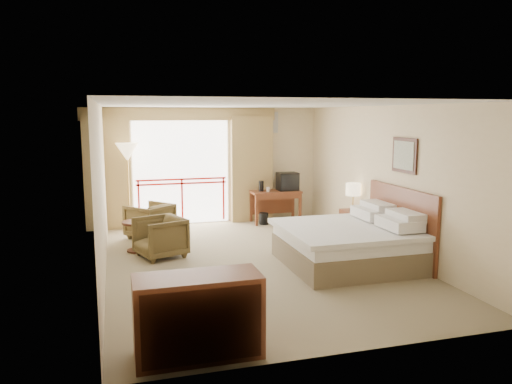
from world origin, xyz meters
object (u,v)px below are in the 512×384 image
object	(u,v)px
wastebasket	(264,219)
armchair_near	(161,257)
nightstand	(353,225)
armchair_far	(150,238)
dresser	(198,316)
floor_lamp	(127,155)
table_lamp	(353,190)
bed	(350,243)
tv	(288,182)
desk	(275,197)
side_table	(137,231)

from	to	relation	value
wastebasket	armchair_near	bearing A→B (deg)	-141.22
nightstand	armchair_near	xyz separation A→B (m)	(-3.91, -0.19, -0.31)
armchair_near	armchair_far	bearing A→B (deg)	163.23
dresser	floor_lamp	bearing A→B (deg)	94.80
table_lamp	armchair_near	size ratio (longest dim) A/B	0.67
bed	tv	world-z (taller)	tv
armchair_far	dresser	xyz separation A→B (m)	(0.12, -5.36, 0.44)
armchair_far	dresser	bearing A→B (deg)	51.30
armchair_far	dresser	world-z (taller)	dresser
nightstand	dresser	distance (m)	5.63
armchair_far	floor_lamp	distance (m)	1.91
wastebasket	armchair_far	bearing A→B (deg)	-167.31
desk	armchair_near	distance (m)	3.72
bed	armchair_near	world-z (taller)	bed
tv	side_table	bearing A→B (deg)	-134.33
bed	nightstand	xyz separation A→B (m)	(0.86, 1.56, -0.07)
floor_lamp	dresser	bearing A→B (deg)	-85.45
table_lamp	side_table	distance (m)	4.36
armchair_far	side_table	distance (m)	1.10
side_table	armchair_near	bearing A→B (deg)	-51.49
table_lamp	floor_lamp	bearing A→B (deg)	154.44
bed	wastebasket	size ratio (longest dim) A/B	7.86
table_lamp	tv	size ratio (longest dim) A/B	1.13
table_lamp	desk	bearing A→B (deg)	116.84
tv	armchair_far	world-z (taller)	tv
nightstand	dresser	world-z (taller)	dresser
table_lamp	armchair_near	distance (m)	4.05
nightstand	table_lamp	world-z (taller)	table_lamp
desk	armchair_far	world-z (taller)	desk
desk	dresser	distance (m)	6.78
nightstand	wastebasket	bearing A→B (deg)	127.42
tv	armchair_far	distance (m)	3.49
armchair_near	dresser	distance (m)	3.92
bed	tv	size ratio (longest dim) A/B	4.51
nightstand	armchair_far	bearing A→B (deg)	164.01
wastebasket	dresser	xyz separation A→B (m)	(-2.53, -5.96, 0.31)
wastebasket	armchair_near	xyz separation A→B (m)	(-2.57, -2.06, -0.14)
floor_lamp	desk	bearing A→B (deg)	-1.31
bed	side_table	bearing A→B (deg)	151.70
armchair_near	floor_lamp	bearing A→B (deg)	171.22
tv	wastebasket	bearing A→B (deg)	-148.10
side_table	dresser	world-z (taller)	dresser
table_lamp	floor_lamp	xyz separation A→B (m)	(-4.37, 2.09, 0.63)
nightstand	dresser	xyz separation A→B (m)	(-3.87, -4.08, 0.14)
tv	bed	bearing A→B (deg)	-71.99
floor_lamp	dresser	world-z (taller)	floor_lamp
armchair_near	wastebasket	bearing A→B (deg)	108.97
armchair_far	side_table	world-z (taller)	side_table
nightstand	tv	bearing A→B (deg)	111.49
side_table	bed	bearing A→B (deg)	-28.30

